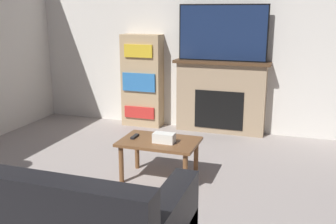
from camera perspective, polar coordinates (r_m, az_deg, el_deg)
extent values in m
cube|color=silver|center=(5.88, 4.38, 10.58)|extent=(6.13, 0.06, 2.70)
cube|color=tan|center=(5.78, 7.63, 1.97)|extent=(1.28, 0.22, 1.01)
cube|color=black|center=(5.70, 7.36, 0.28)|extent=(0.71, 0.01, 0.56)
cube|color=#4C331E|center=(5.67, 7.77, 7.13)|extent=(1.38, 0.28, 0.04)
cube|color=black|center=(5.63, 7.92, 11.29)|extent=(1.25, 0.03, 0.78)
cube|color=#19284C|center=(5.62, 7.89, 11.29)|extent=(1.22, 0.01, 0.75)
cube|color=brown|center=(4.11, -1.27, -4.33)|extent=(0.81, 0.54, 0.03)
cylinder|color=brown|center=(4.13, -6.80, -7.56)|extent=(0.05, 0.05, 0.41)
cylinder|color=brown|center=(3.90, 2.52, -8.83)|extent=(0.05, 0.05, 0.41)
cylinder|color=brown|center=(4.48, -4.51, -5.69)|extent=(0.05, 0.05, 0.41)
cylinder|color=brown|center=(4.27, 4.09, -6.71)|extent=(0.05, 0.05, 0.41)
cube|color=white|center=(4.02, -0.58, -3.78)|extent=(0.22, 0.12, 0.10)
cube|color=black|center=(4.20, -4.85, -3.56)|extent=(0.04, 0.15, 0.02)
cube|color=tan|center=(6.07, -3.74, 4.55)|extent=(0.62, 0.26, 1.41)
cube|color=red|center=(6.03, -4.19, -0.07)|extent=(0.48, 0.03, 0.18)
cube|color=#2D70B7|center=(5.93, -4.27, 4.32)|extent=(0.52, 0.03, 0.27)
cube|color=gold|center=(5.87, -4.36, 8.82)|extent=(0.44, 0.03, 0.19)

